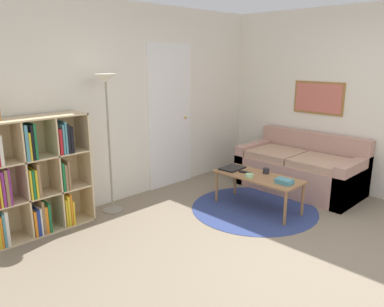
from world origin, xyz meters
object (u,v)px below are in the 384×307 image
coffee_table (258,179)px  bowl (249,176)px  bookshelf (33,178)px  floor_lamp (107,102)px  laptop (232,168)px  cup (266,171)px  couch (301,170)px

coffee_table → bowl: (-0.14, 0.04, 0.07)m
bookshelf → floor_lamp: (0.93, -0.08, 0.75)m
bowl → laptop: bearing=71.2°
bowl → cup: size_ratio=1.31×
couch → bowl: couch is taller
bookshelf → laptop: 2.48m
floor_lamp → bowl: 1.97m
couch → laptop: 1.18m
laptop → bowl: (-0.13, -0.38, 0.01)m
bookshelf → couch: bearing=-21.4°
floor_lamp → coffee_table: floor_lamp is taller
bookshelf → coffee_table: size_ratio=1.14×
bookshelf → coffee_table: bookshelf is taller
bowl → cup: bearing=-11.6°
laptop → cup: 0.46m
floor_lamp → laptop: 1.86m
coffee_table → cup: (0.14, -0.02, 0.08)m
couch → bowl: bearing=177.8°
floor_lamp → bookshelf: bearing=175.3°
bookshelf → coffee_table: 2.67m
cup → laptop: bearing=108.6°
bookshelf → bowl: bookshelf is taller
floor_lamp → coffee_table: bearing=-42.0°
cup → couch: bearing=0.6°
coffee_table → laptop: size_ratio=3.31×
couch → cup: couch is taller
couch → coffee_table: couch is taller
laptop → bowl: size_ratio=3.30×
laptop → bookshelf: bearing=158.6°
couch → laptop: (-1.09, 0.43, 0.16)m
laptop → couch: bearing=-21.5°
couch → coffee_table: 1.09m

